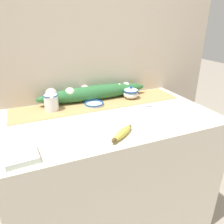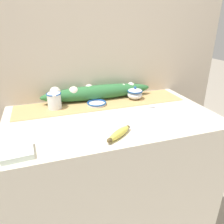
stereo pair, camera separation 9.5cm
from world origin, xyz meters
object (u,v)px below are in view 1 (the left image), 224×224
cream_pitcher (51,102)px  spoon (148,106)px  banana (122,133)px  small_dish (94,104)px  sugar_bowl (131,93)px  napkin_stack (22,156)px

cream_pitcher → spoon: bearing=-16.9°
banana → small_dish: bearing=89.2°
sugar_bowl → napkin_stack: (-0.79, -0.50, -0.03)m
banana → spoon: 0.46m
cream_pitcher → sugar_bowl: bearing=-0.2°
cream_pitcher → spoon: 0.65m
small_dish → banana: bearing=-90.8°
sugar_bowl → cream_pitcher: bearing=179.8°
small_dish → banana: banana is taller
sugar_bowl → spoon: sugar_bowl is taller
cream_pitcher → napkin_stack: (-0.21, -0.50, -0.05)m
sugar_bowl → small_dish: bearing=-174.8°
small_dish → sugar_bowl: bearing=5.2°
sugar_bowl → banana: size_ratio=0.66×
cream_pitcher → spoon: size_ratio=0.72×
banana → napkin_stack: banana is taller
spoon → napkin_stack: 0.88m
small_dish → napkin_stack: napkin_stack is taller
small_dish → spoon: (0.34, -0.16, -0.01)m
sugar_bowl → banana: 0.58m
spoon → sugar_bowl: bearing=110.9°
sugar_bowl → banana: bearing=-122.0°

